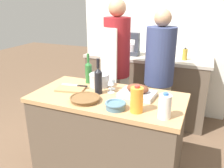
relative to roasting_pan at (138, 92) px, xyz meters
The scene contains 20 objects.
kitchen_island 0.55m from the roasting_pan, 160.41° to the right, with size 1.39×0.70×0.87m.
back_counter 1.42m from the roasting_pan, 100.92° to the left, with size 1.76×0.60×0.94m.
back_wall 1.73m from the roasting_pan, 98.67° to the left, with size 2.26×0.10×2.55m.
roasting_pan is the anchor object (origin of this frame).
wicker_basket 0.47m from the roasting_pan, 145.30° to the right, with size 0.27×0.27×0.04m.
cutting_board 0.66m from the roasting_pan, behind, with size 0.30×0.21×0.02m.
stock_pot 0.45m from the roasting_pan, 165.55° to the left, with size 0.20×0.20×0.15m.
mixing_bowl 0.33m from the roasting_pan, 105.24° to the right, with size 0.17×0.17×0.06m.
juice_jug 0.32m from the roasting_pan, 74.62° to the right, with size 0.10×0.10×0.22m.
milk_jug 0.44m from the roasting_pan, 46.35° to the right, with size 0.09×0.09×0.20m.
wine_bottle_green 0.61m from the roasting_pan, 164.04° to the left, with size 0.07×0.07×0.31m.
wine_bottle_dark 0.37m from the roasting_pan, 169.34° to the right, with size 0.07×0.07×0.33m.
wine_glass_left 0.27m from the roasting_pan, behind, with size 0.07×0.07×0.14m.
wine_glass_right 0.30m from the roasting_pan, 163.21° to the left, with size 0.07×0.07×0.13m.
knife_chef 0.64m from the roasting_pan, behind, with size 0.27×0.06×0.01m.
stand_mixer 1.37m from the roasting_pan, 109.79° to the left, with size 0.18×0.14×0.32m.
condiment_bottle_tall 1.31m from the roasting_pan, 78.66° to the left, with size 0.06×0.06×0.16m.
condiment_bottle_short 1.24m from the roasting_pan, 100.35° to the left, with size 0.05×0.05×0.20m.
person_cook_aproned 0.79m from the roasting_pan, 125.58° to the left, with size 0.32×0.34×1.71m.
person_cook_guest 0.69m from the roasting_pan, 85.95° to the left, with size 0.33×0.33×1.61m.
Camera 1 is at (0.81, -1.83, 1.70)m, focal length 38.00 mm.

